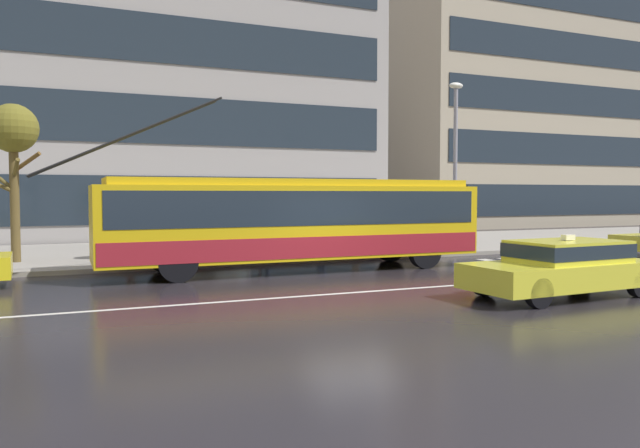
{
  "coord_description": "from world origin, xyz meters",
  "views": [
    {
      "loc": [
        -6.83,
        -13.8,
        2.31
      ],
      "look_at": [
        0.27,
        2.92,
        1.4
      ],
      "focal_mm": 33.92,
      "sensor_mm": 36.0,
      "label": 1
    }
  ],
  "objects_px": {
    "bus_shelter": "(205,201)",
    "street_lamp": "(455,151)",
    "street_tree_bare": "(13,135)",
    "pedestrian_at_shelter": "(267,210)",
    "pedestrian_walking_past": "(127,210)",
    "trolleybus": "(295,220)",
    "pedestrian_waiting_by_pole": "(324,210)",
    "taxi_oncoming_near": "(564,265)",
    "pedestrian_approaching_curb": "(358,210)"
  },
  "relations": [
    {
      "from": "bus_shelter",
      "to": "pedestrian_approaching_curb",
      "type": "relative_size",
      "value": 1.88
    },
    {
      "from": "bus_shelter",
      "to": "pedestrian_walking_past",
      "type": "height_order",
      "value": "bus_shelter"
    },
    {
      "from": "street_lamp",
      "to": "pedestrian_walking_past",
      "type": "bearing_deg",
      "value": 173.74
    },
    {
      "from": "taxi_oncoming_near",
      "to": "bus_shelter",
      "type": "distance_m",
      "value": 11.58
    },
    {
      "from": "pedestrian_at_shelter",
      "to": "pedestrian_approaching_curb",
      "type": "distance_m",
      "value": 3.57
    },
    {
      "from": "pedestrian_at_shelter",
      "to": "pedestrian_approaching_curb",
      "type": "relative_size",
      "value": 1.06
    },
    {
      "from": "pedestrian_at_shelter",
      "to": "street_tree_bare",
      "type": "xyz_separation_m",
      "value": [
        -8.33,
        0.16,
        2.46
      ]
    },
    {
      "from": "street_lamp",
      "to": "bus_shelter",
      "type": "bearing_deg",
      "value": 177.0
    },
    {
      "from": "bus_shelter",
      "to": "taxi_oncoming_near",
      "type": "bearing_deg",
      "value": -58.69
    },
    {
      "from": "trolleybus",
      "to": "pedestrian_waiting_by_pole",
      "type": "height_order",
      "value": "trolleybus"
    },
    {
      "from": "pedestrian_at_shelter",
      "to": "street_tree_bare",
      "type": "bearing_deg",
      "value": 178.88
    },
    {
      "from": "bus_shelter",
      "to": "pedestrian_approaching_curb",
      "type": "xyz_separation_m",
      "value": [
        6.07,
        0.67,
        -0.38
      ]
    },
    {
      "from": "pedestrian_waiting_by_pole",
      "to": "street_lamp",
      "type": "distance_m",
      "value": 5.59
    },
    {
      "from": "taxi_oncoming_near",
      "to": "pedestrian_waiting_by_pole",
      "type": "xyz_separation_m",
      "value": [
        -1.13,
        10.95,
        1.0
      ]
    },
    {
      "from": "pedestrian_waiting_by_pole",
      "to": "pedestrian_at_shelter",
      "type": "bearing_deg",
      "value": 179.21
    },
    {
      "from": "pedestrian_at_shelter",
      "to": "pedestrian_walking_past",
      "type": "relative_size",
      "value": 0.99
    },
    {
      "from": "pedestrian_walking_past",
      "to": "pedestrian_waiting_by_pole",
      "type": "relative_size",
      "value": 1.06
    },
    {
      "from": "street_tree_bare",
      "to": "trolleybus",
      "type": "bearing_deg",
      "value": -29.71
    },
    {
      "from": "pedestrian_approaching_curb",
      "to": "pedestrian_walking_past",
      "type": "height_order",
      "value": "pedestrian_walking_past"
    },
    {
      "from": "street_tree_bare",
      "to": "pedestrian_at_shelter",
      "type": "bearing_deg",
      "value": -1.12
    },
    {
      "from": "bus_shelter",
      "to": "pedestrian_walking_past",
      "type": "relative_size",
      "value": 1.75
    },
    {
      "from": "pedestrian_walking_past",
      "to": "pedestrian_waiting_by_pole",
      "type": "bearing_deg",
      "value": 2.41
    },
    {
      "from": "pedestrian_approaching_curb",
      "to": "street_tree_bare",
      "type": "bearing_deg",
      "value": 176.87
    },
    {
      "from": "street_lamp",
      "to": "pedestrian_approaching_curb",
      "type": "bearing_deg",
      "value": 161.89
    },
    {
      "from": "trolleybus",
      "to": "taxi_oncoming_near",
      "type": "height_order",
      "value": "trolleybus"
    },
    {
      "from": "trolleybus",
      "to": "street_tree_bare",
      "type": "relative_size",
      "value": 2.59
    },
    {
      "from": "pedestrian_walking_past",
      "to": "pedestrian_waiting_by_pole",
      "type": "xyz_separation_m",
      "value": [
        7.27,
        0.31,
        -0.07
      ]
    },
    {
      "from": "trolleybus",
      "to": "pedestrian_approaching_curb",
      "type": "bearing_deg",
      "value": 43.46
    },
    {
      "from": "bus_shelter",
      "to": "pedestrian_walking_past",
      "type": "xyz_separation_m",
      "value": [
        -2.42,
        0.82,
        -0.3
      ]
    },
    {
      "from": "bus_shelter",
      "to": "street_tree_bare",
      "type": "distance_m",
      "value": 6.3
    },
    {
      "from": "bus_shelter",
      "to": "street_tree_bare",
      "type": "xyz_separation_m",
      "value": [
        -5.79,
        1.32,
        2.1
      ]
    },
    {
      "from": "bus_shelter",
      "to": "pedestrian_at_shelter",
      "type": "bearing_deg",
      "value": 24.53
    },
    {
      "from": "pedestrian_approaching_curb",
      "to": "pedestrian_walking_past",
      "type": "bearing_deg",
      "value": 179.0
    },
    {
      "from": "trolleybus",
      "to": "street_tree_bare",
      "type": "bearing_deg",
      "value": 150.29
    },
    {
      "from": "pedestrian_approaching_curb",
      "to": "pedestrian_walking_past",
      "type": "xyz_separation_m",
      "value": [
        -8.5,
        0.15,
        0.07
      ]
    },
    {
      "from": "pedestrian_at_shelter",
      "to": "pedestrian_walking_past",
      "type": "height_order",
      "value": "pedestrian_walking_past"
    },
    {
      "from": "pedestrian_at_shelter",
      "to": "pedestrian_waiting_by_pole",
      "type": "bearing_deg",
      "value": -0.79
    },
    {
      "from": "street_lamp",
      "to": "pedestrian_at_shelter",
      "type": "bearing_deg",
      "value": 166.87
    },
    {
      "from": "trolleybus",
      "to": "taxi_oncoming_near",
      "type": "xyz_separation_m",
      "value": [
        3.93,
        -6.67,
        -0.82
      ]
    },
    {
      "from": "trolleybus",
      "to": "street_lamp",
      "type": "xyz_separation_m",
      "value": [
        7.64,
        2.64,
        2.46
      ]
    },
    {
      "from": "bus_shelter",
      "to": "street_lamp",
      "type": "height_order",
      "value": "street_lamp"
    },
    {
      "from": "pedestrian_at_shelter",
      "to": "pedestrian_walking_past",
      "type": "xyz_separation_m",
      "value": [
        -4.96,
        -0.34,
        0.05
      ]
    },
    {
      "from": "trolleybus",
      "to": "pedestrian_approaching_curb",
      "type": "height_order",
      "value": "trolleybus"
    },
    {
      "from": "bus_shelter",
      "to": "pedestrian_approaching_curb",
      "type": "bearing_deg",
      "value": 6.32
    },
    {
      "from": "pedestrian_waiting_by_pole",
      "to": "pedestrian_walking_past",
      "type": "bearing_deg",
      "value": -177.59
    },
    {
      "from": "pedestrian_at_shelter",
      "to": "street_tree_bare",
      "type": "distance_m",
      "value": 8.69
    },
    {
      "from": "pedestrian_at_shelter",
      "to": "pedestrian_waiting_by_pole",
      "type": "height_order",
      "value": "pedestrian_at_shelter"
    },
    {
      "from": "pedestrian_at_shelter",
      "to": "pedestrian_walking_past",
      "type": "bearing_deg",
      "value": -176.11
    },
    {
      "from": "street_lamp",
      "to": "street_tree_bare",
      "type": "bearing_deg",
      "value": 173.26
    },
    {
      "from": "trolleybus",
      "to": "pedestrian_approaching_curb",
      "type": "xyz_separation_m",
      "value": [
        4.03,
        3.82,
        0.18
      ]
    }
  ]
}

